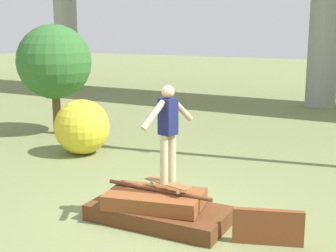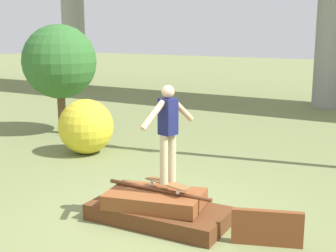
% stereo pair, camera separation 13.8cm
% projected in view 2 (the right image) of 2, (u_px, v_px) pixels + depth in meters
% --- Properties ---
extents(ground_plane, '(80.00, 80.00, 0.00)m').
position_uv_depth(ground_plane, '(159.00, 221.00, 7.06)').
color(ground_plane, olive).
extents(scrap_pile, '(2.11, 1.08, 0.52)m').
position_uv_depth(scrap_pile, '(157.00, 209.00, 7.02)').
color(scrap_pile, '#5B3319').
rests_on(scrap_pile, ground_plane).
extents(scrap_plank_loose, '(0.92, 0.40, 0.49)m').
position_uv_depth(scrap_plank_loose, '(267.00, 228.00, 6.23)').
color(scrap_plank_loose, brown).
rests_on(scrap_plank_loose, ground_plane).
extents(skateboard, '(0.82, 0.38, 0.09)m').
position_uv_depth(skateboard, '(168.00, 183.00, 6.93)').
color(skateboard, brown).
rests_on(skateboard, scrap_pile).
extents(skater, '(0.34, 1.04, 1.45)m').
position_uv_depth(skater, '(168.00, 128.00, 6.76)').
color(skater, '#C6B78E').
rests_on(skater, skateboard).
extents(tree_behind_left, '(2.01, 2.01, 2.98)m').
position_uv_depth(tree_behind_left, '(60.00, 62.00, 12.66)').
color(tree_behind_left, brown).
rests_on(tree_behind_left, ground_plane).
extents(bush_yellow_flowering, '(1.27, 1.27, 1.27)m').
position_uv_depth(bush_yellow_flowering, '(86.00, 126.00, 10.79)').
color(bush_yellow_flowering, gold).
rests_on(bush_yellow_flowering, ground_plane).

